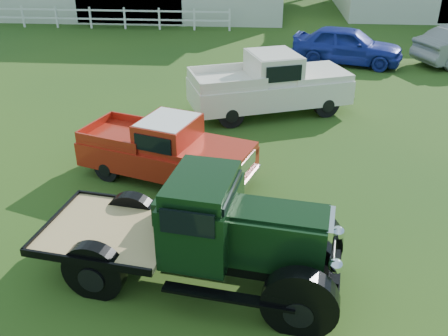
# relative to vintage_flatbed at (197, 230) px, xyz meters

# --- Properties ---
(ground) EXTENTS (120.00, 120.00, 0.00)m
(ground) POSITION_rel_vintage_flatbed_xyz_m (0.08, 1.29, -1.09)
(ground) COLOR #204116
(fence_rail) EXTENTS (14.20, 0.16, 1.20)m
(fence_rail) POSITION_rel_vintage_flatbed_xyz_m (-7.92, 21.29, -0.49)
(fence_rail) COLOR white
(fence_rail) RESTS_ON ground
(vintage_flatbed) EXTENTS (5.77, 3.01, 2.18)m
(vintage_flatbed) POSITION_rel_vintage_flatbed_xyz_m (0.00, 0.00, 0.00)
(vintage_flatbed) COLOR black
(vintage_flatbed) RESTS_ON ground
(red_pickup) EXTENTS (4.85, 3.11, 1.65)m
(red_pickup) POSITION_rel_vintage_flatbed_xyz_m (-1.28, 3.84, -0.26)
(red_pickup) COLOR #A82212
(red_pickup) RESTS_ON ground
(white_pickup) EXTENTS (5.83, 3.88, 2.00)m
(white_pickup) POSITION_rel_vintage_flatbed_xyz_m (1.30, 8.70, -0.09)
(white_pickup) COLOR silver
(white_pickup) RESTS_ON ground
(misc_car_blue) EXTENTS (5.12, 3.20, 1.63)m
(misc_car_blue) POSITION_rel_vintage_flatbed_xyz_m (4.73, 15.06, -0.28)
(misc_car_blue) COLOR navy
(misc_car_blue) RESTS_ON ground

